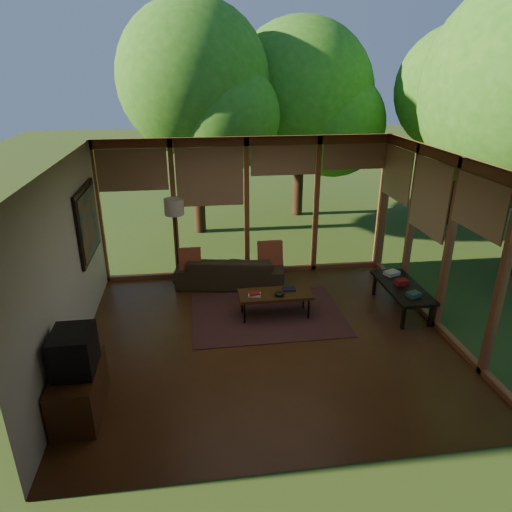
{
  "coord_description": "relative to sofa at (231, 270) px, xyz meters",
  "views": [
    {
      "loc": [
        -1.01,
        -5.91,
        3.81
      ],
      "look_at": [
        -0.08,
        0.7,
        1.09
      ],
      "focal_mm": 32.0,
      "sensor_mm": 36.0,
      "label": 1
    }
  ],
  "objects": [
    {
      "name": "floor",
      "position": [
        0.38,
        -2.0,
        -0.29
      ],
      "size": [
        5.5,
        5.5,
        0.0
      ],
      "primitive_type": "plane",
      "color": "#573017",
      "rests_on": "ground"
    },
    {
      "name": "ceiling",
      "position": [
        0.38,
        -2.0,
        2.41
      ],
      "size": [
        5.5,
        5.5,
        0.0
      ],
      "primitive_type": "plane",
      "rotation": [
        3.14,
        0.0,
        0.0
      ],
      "color": "silver",
      "rests_on": "ground"
    },
    {
      "name": "wall_left",
      "position": [
        -2.37,
        -2.0,
        1.06
      ],
      "size": [
        0.04,
        5.0,
        2.7
      ],
      "primitive_type": "cube",
      "color": "silver",
      "rests_on": "ground"
    },
    {
      "name": "wall_front",
      "position": [
        0.38,
        -4.5,
        1.06
      ],
      "size": [
        5.5,
        0.04,
        2.7
      ],
      "primitive_type": "cube",
      "color": "silver",
      "rests_on": "ground"
    },
    {
      "name": "window_wall_back",
      "position": [
        0.38,
        0.5,
        1.06
      ],
      "size": [
        5.5,
        0.12,
        2.7
      ],
      "primitive_type": "cube",
      "color": "#9B5430",
      "rests_on": "ground"
    },
    {
      "name": "window_wall_right",
      "position": [
        3.13,
        -2.0,
        1.06
      ],
      "size": [
        0.12,
        5.0,
        2.7
      ],
      "primitive_type": "cube",
      "color": "#9B5430",
      "rests_on": "ground"
    },
    {
      "name": "exterior_lawn",
      "position": [
        8.38,
        6.0,
        -0.3
      ],
      "size": [
        40.0,
        40.0,
        0.0
      ],
      "primitive_type": "plane",
      "color": "#35501E",
      "rests_on": "ground"
    },
    {
      "name": "tree_nw",
      "position": [
        -0.49,
        3.3,
        3.33
      ],
      "size": [
        3.47,
        3.47,
        5.37
      ],
      "color": "#3A2115",
      "rests_on": "ground"
    },
    {
      "name": "tree_ne",
      "position": [
        2.3,
        4.45,
        2.92
      ],
      "size": [
        3.82,
        3.82,
        5.13
      ],
      "color": "#3A2115",
      "rests_on": "ground"
    },
    {
      "name": "tree_far",
      "position": [
        5.85,
        3.01,
        3.08
      ],
      "size": [
        3.02,
        3.02,
        4.9
      ],
      "color": "#3A2115",
      "rests_on": "ground"
    },
    {
      "name": "rug",
      "position": [
        0.5,
        -1.27,
        -0.29
      ],
      "size": [
        2.51,
        1.78,
        0.01
      ],
      "primitive_type": "cube",
      "color": "brown",
      "rests_on": "floor"
    },
    {
      "name": "sofa",
      "position": [
        0.0,
        0.0,
        0.0
      ],
      "size": [
        2.11,
        1.12,
        0.59
      ],
      "primitive_type": "imported",
      "rotation": [
        0.0,
        0.0,
        2.97
      ],
      "color": "#392E1C",
      "rests_on": "floor"
    },
    {
      "name": "pillow_left",
      "position": [
        -0.75,
        -0.05,
        0.29
      ],
      "size": [
        0.41,
        0.22,
        0.42
      ],
      "primitive_type": "cube",
      "rotation": [
        -0.21,
        0.0,
        0.0
      ],
      "color": "maroon",
      "rests_on": "sofa"
    },
    {
      "name": "pillow_right",
      "position": [
        0.75,
        -0.05,
        0.32
      ],
      "size": [
        0.46,
        0.25,
        0.48
      ],
      "primitive_type": "cube",
      "rotation": [
        -0.21,
        0.0,
        0.0
      ],
      "color": "maroon",
      "rests_on": "sofa"
    },
    {
      "name": "ct_book_lower",
      "position": [
        0.27,
        -1.37,
        0.15
      ],
      "size": [
        0.22,
        0.18,
        0.03
      ],
      "primitive_type": "cube",
      "rotation": [
        0.0,
        0.0,
        -0.17
      ],
      "color": "beige",
      "rests_on": "coffee_table"
    },
    {
      "name": "ct_book_upper",
      "position": [
        0.27,
        -1.37,
        0.18
      ],
      "size": [
        0.18,
        0.14,
        0.03
      ],
      "primitive_type": "cube",
      "rotation": [
        0.0,
        0.0,
        0.06
      ],
      "color": "maroon",
      "rests_on": "coffee_table"
    },
    {
      "name": "ct_book_side",
      "position": [
        0.87,
        -1.24,
        0.15
      ],
      "size": [
        0.2,
        0.15,
        0.03
      ],
      "primitive_type": "cube",
      "rotation": [
        0.0,
        0.0,
        -0.01
      ],
      "color": "black",
      "rests_on": "coffee_table"
    },
    {
      "name": "ct_bowl",
      "position": [
        0.67,
        -1.42,
        0.17
      ],
      "size": [
        0.16,
        0.16,
        0.07
      ],
      "primitive_type": "ellipsoid",
      "color": "black",
      "rests_on": "coffee_table"
    },
    {
      "name": "media_cabinet",
      "position": [
        -2.09,
        -3.28,
        0.01
      ],
      "size": [
        0.5,
        1.0,
        0.6
      ],
      "primitive_type": "cube",
      "color": "#4D2B15",
      "rests_on": "floor"
    },
    {
      "name": "television",
      "position": [
        -2.07,
        -3.28,
        0.56
      ],
      "size": [
        0.45,
        0.55,
        0.5
      ],
      "primitive_type": "cube",
      "color": "black",
      "rests_on": "media_cabinet"
    },
    {
      "name": "console_book_a",
      "position": [
        2.78,
        -1.82,
        0.2
      ],
      "size": [
        0.24,
        0.21,
        0.07
      ],
      "primitive_type": "cube",
      "rotation": [
        0.0,
        0.0,
        0.33
      ],
      "color": "#30554A",
      "rests_on": "side_console"
    },
    {
      "name": "console_book_b",
      "position": [
        2.78,
        -1.37,
        0.21
      ],
      "size": [
        0.21,
        0.17,
        0.09
      ],
      "primitive_type": "cube",
      "rotation": [
        0.0,
        0.0,
        0.11
      ],
      "color": "maroon",
      "rests_on": "side_console"
    },
    {
      "name": "console_book_c",
      "position": [
        2.78,
        -0.97,
        0.19
      ],
      "size": [
        0.29,
        0.26,
        0.07
      ],
      "primitive_type": "cube",
      "rotation": [
        0.0,
        0.0,
        0.38
      ],
      "color": "beige",
      "rests_on": "side_console"
    },
    {
      "name": "floor_lamp",
      "position": [
        -0.99,
        0.28,
        1.11
      ],
      "size": [
        0.36,
        0.36,
        1.65
      ],
      "color": "black",
      "rests_on": "floor"
    },
    {
      "name": "coffee_table",
      "position": [
        0.62,
        -1.32,
        0.1
      ],
      "size": [
        1.2,
        0.5,
        0.43
      ],
      "color": "#4D2B15",
      "rests_on": "floor"
    },
    {
      "name": "side_console",
      "position": [
        2.78,
        -1.42,
        0.12
      ],
      "size": [
        0.6,
        1.4,
        0.46
      ],
      "color": "black",
      "rests_on": "floor"
    },
    {
      "name": "wall_painting",
      "position": [
        -2.33,
        -0.6,
        1.26
      ],
      "size": [
        0.06,
        1.35,
        1.15
      ],
      "color": "black",
      "rests_on": "wall_left"
    }
  ]
}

